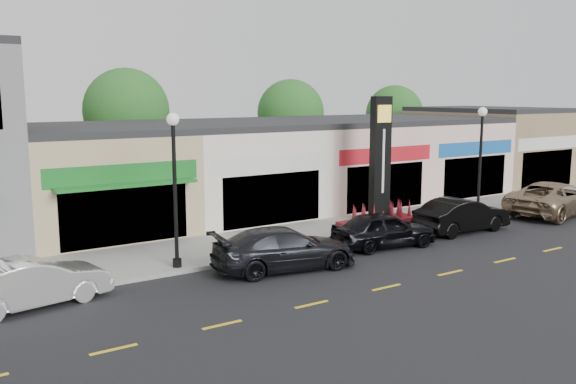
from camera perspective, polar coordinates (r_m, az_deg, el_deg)
name	(u,v)px	position (r m, az deg, el deg)	size (l,w,h in m)	color
ground	(392,254)	(24.49, 9.70, -5.77)	(120.00, 120.00, 0.00)	black
sidewalk	(326,232)	(27.72, 3.60, -3.73)	(52.00, 4.30, 0.15)	gray
curb	(358,242)	(26.00, 6.56, -4.65)	(52.00, 0.20, 0.15)	gray
shop_beige	(91,177)	(30.03, -17.97, 1.34)	(7.00, 10.85, 4.80)	tan
shop_cream	(224,167)	(32.53, -6.00, 2.31)	(7.00, 10.01, 4.80)	silver
shop_pink_w	(330,160)	(36.23, 3.92, 3.04)	(7.00, 10.01, 4.80)	beige
shop_pink_e	(415,153)	(40.80, 11.82, 3.56)	(7.00, 10.01, 4.80)	beige
shop_tan	(486,145)	(45.97, 18.06, 4.23)	(7.00, 10.01, 5.30)	olive
tree_rear_west	(127,111)	(38.79, -14.86, 7.34)	(5.20, 5.20, 7.83)	#382619
tree_rear_mid	(291,113)	(44.05, 0.26, 7.40)	(4.80, 4.80, 7.29)	#382619
tree_rear_east	(394,114)	(50.24, 9.92, 7.19)	(4.60, 4.60, 6.94)	#382619
lamp_west_near	(174,175)	(21.61, -10.58, 1.61)	(0.44, 0.44, 5.47)	black
lamp_east_near	(481,151)	(31.36, 17.58, 3.66)	(0.44, 0.44, 5.47)	black
pylon_sign	(380,179)	(29.08, 8.58, 1.20)	(4.20, 1.30, 6.00)	#5D1510
car_white_van	(32,283)	(19.74, -22.81, -7.84)	(4.44, 1.55, 1.46)	white
car_dark_sedan	(284,249)	(21.95, -0.35, -5.32)	(5.29, 2.15, 1.54)	black
car_black_sedan	(384,230)	(25.36, 8.95, -3.49)	(4.41, 1.77, 1.50)	black
car_black_conv	(462,215)	(28.90, 15.97, -2.10)	(4.77, 1.66, 1.57)	black
car_gold_suv	(554,198)	(34.64, 23.63, -0.54)	(6.28, 2.90, 1.74)	#987F61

